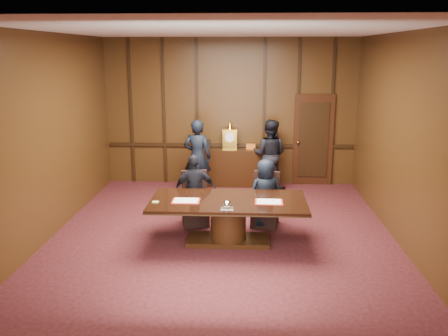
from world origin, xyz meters
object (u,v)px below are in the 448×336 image
at_px(signatory_left, 195,190).
at_px(conference_table, 228,214).
at_px(sideboard, 230,166).
at_px(witness_left, 197,157).
at_px(signatory_right, 265,193).
at_px(witness_right, 270,155).

bearing_deg(signatory_left, conference_table, 115.10).
distance_m(sideboard, signatory_left, 2.82).
bearing_deg(witness_left, conference_table, 112.06).
height_order(conference_table, signatory_right, signatory_right).
height_order(signatory_right, witness_right, witness_right).
bearing_deg(sideboard, conference_table, -88.21).
distance_m(signatory_left, witness_left, 2.08).
bearing_deg(signatory_left, witness_right, -134.62).
bearing_deg(conference_table, witness_left, 105.97).
xyz_separation_m(conference_table, signatory_right, (0.65, 0.80, 0.13)).
xyz_separation_m(sideboard, witness_left, (-0.71, -0.69, 0.37)).
bearing_deg(signatory_right, conference_table, 33.11).
relative_size(conference_table, signatory_left, 1.94).
bearing_deg(witness_right, conference_table, 91.17).
bearing_deg(conference_table, sideboard, 91.79).
bearing_deg(signatory_right, witness_right, -111.84).
height_order(signatory_left, witness_right, witness_right).
distance_m(signatory_left, witness_right, 2.90).
distance_m(conference_table, signatory_left, 1.04).
bearing_deg(sideboard, signatory_right, -74.57).
relative_size(signatory_left, witness_left, 0.79).
relative_size(sideboard, signatory_right, 1.25).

